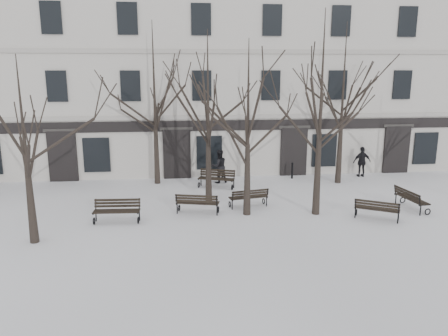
{
  "coord_description": "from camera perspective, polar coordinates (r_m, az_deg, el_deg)",
  "views": [
    {
      "loc": [
        -3.42,
        -17.33,
        6.37
      ],
      "look_at": [
        -1.25,
        3.0,
        1.68
      ],
      "focal_mm": 35.0,
      "sensor_mm": 36.0,
      "label": 1
    }
  ],
  "objects": [
    {
      "name": "bench_0",
      "position": [
        19.03,
        -13.82,
        -5.35
      ],
      "size": [
        1.96,
        0.8,
        0.97
      ],
      "rotation": [
        0.0,
        0.0,
        -0.05
      ],
      "color": "black",
      "rests_on": "ground"
    },
    {
      "name": "ground",
      "position": [
        18.77,
        4.81,
        -6.97
      ],
      "size": [
        100.0,
        100.0,
        0.0
      ],
      "primitive_type": "plane",
      "color": "white",
      "rests_on": "ground"
    },
    {
      "name": "tree_2",
      "position": [
        19.07,
        12.63,
        9.92
      ],
      "size": [
        6.13,
        6.13,
        8.76
      ],
      "color": "black",
      "rests_on": "ground"
    },
    {
      "name": "building",
      "position": [
        30.49,
        0.37,
        11.3
      ],
      "size": [
        40.4,
        10.2,
        11.4
      ],
      "color": "#B7B2A9",
      "rests_on": "ground"
    },
    {
      "name": "tree_4",
      "position": [
        24.24,
        -9.12,
        10.77
      ],
      "size": [
        6.19,
        6.19,
        8.84
      ],
      "color": "black",
      "rests_on": "ground"
    },
    {
      "name": "bollard_b",
      "position": [
        26.01,
        8.9,
        -0.26
      ],
      "size": [
        0.12,
        0.12,
        0.96
      ],
      "color": "black",
      "rests_on": "ground"
    },
    {
      "name": "bench_3",
      "position": [
        23.75,
        -0.97,
        -1.31
      ],
      "size": [
        2.06,
        1.34,
        0.99
      ],
      "rotation": [
        0.0,
        0.0,
        -0.35
      ],
      "color": "black",
      "rests_on": "ground"
    },
    {
      "name": "pedestrian_c",
      "position": [
        27.55,
        17.45,
        -1.07
      ],
      "size": [
        1.07,
        0.45,
        1.82
      ],
      "primitive_type": "imported",
      "rotation": [
        0.0,
        0.0,
        3.14
      ],
      "color": "black",
      "rests_on": "ground"
    },
    {
      "name": "tree_0",
      "position": [
        17.02,
        -24.75,
        4.68
      ],
      "size": [
        4.8,
        4.8,
        6.85
      ],
      "color": "black",
      "rests_on": "ground"
    },
    {
      "name": "tree_1",
      "position": [
        18.63,
        3.17,
        7.87
      ],
      "size": [
        5.31,
        5.31,
        7.58
      ],
      "color": "black",
      "rests_on": "ground"
    },
    {
      "name": "tree_5",
      "position": [
        20.62,
        -2.11,
        9.28
      ],
      "size": [
        5.67,
        5.67,
        8.11
      ],
      "color": "black",
      "rests_on": "ground"
    },
    {
      "name": "bench_1",
      "position": [
        19.54,
        -3.49,
        -4.53
      ],
      "size": [
        2.0,
        1.12,
        0.96
      ],
      "rotation": [
        0.0,
        0.0,
        2.9
      ],
      "color": "black",
      "rests_on": "ground"
    },
    {
      "name": "pedestrian_b",
      "position": [
        24.91,
        -0.63,
        -1.91
      ],
      "size": [
        1.09,
        0.94,
        1.91
      ],
      "primitive_type": "imported",
      "rotation": [
        0.0,
        0.0,
        3.41
      ],
      "color": "black",
      "rests_on": "ground"
    },
    {
      "name": "bollard_a",
      "position": [
        25.25,
        -0.23,
        -0.47
      ],
      "size": [
        0.13,
        0.13,
        0.99
      ],
      "color": "black",
      "rests_on": "ground"
    },
    {
      "name": "bench_5",
      "position": [
        21.89,
        23.18,
        -3.66
      ],
      "size": [
        0.92,
        1.97,
        0.96
      ],
      "rotation": [
        0.0,
        0.0,
        1.69
      ],
      "color": "black",
      "rests_on": "ground"
    },
    {
      "name": "bench_4",
      "position": [
        20.47,
        3.25,
        -3.8
      ],
      "size": [
        1.88,
        0.99,
        0.91
      ],
      "rotation": [
        0.0,
        0.0,
        3.34
      ],
      "color": "black",
      "rests_on": "ground"
    },
    {
      "name": "bench_2",
      "position": [
        19.84,
        19.35,
        -5.05
      ],
      "size": [
        1.89,
        1.48,
        0.92
      ],
      "rotation": [
        0.0,
        0.0,
        2.61
      ],
      "color": "black",
      "rests_on": "ground"
    },
    {
      "name": "tree_6",
      "position": [
        24.92,
        15.35,
        10.43
      ],
      "size": [
        6.14,
        6.14,
        8.77
      ],
      "color": "black",
      "rests_on": "ground"
    }
  ]
}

